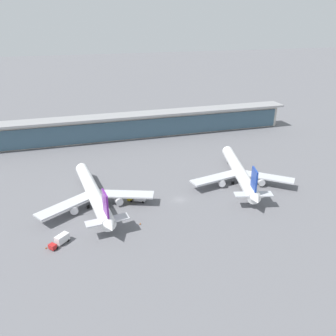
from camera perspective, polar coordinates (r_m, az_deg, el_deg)
The scene contains 10 objects.
ground_plane at distance 140.98m, azimuth 1.89°, elevation -5.24°, with size 1200.00×1200.00×0.00m, color slate.
airliner_left_stand at distance 137.80m, azimuth -12.14°, elevation -4.18°, with size 45.56×59.58×15.86m.
airliner_centre_stand at distance 156.06m, azimuth 11.72°, elevation -0.71°, with size 44.48×58.84×15.86m.
service_truck_near_nose_yellow at distance 139.39m, azimuth -4.98°, elevation -4.90°, with size 7.52×5.48×3.10m.
service_truck_mid_apron_red at distance 119.94m, azimuth -17.35°, elevation -11.25°, with size 6.96×6.60×3.10m.
terminal_building at distance 211.76m, azimuth -5.20°, elevation 7.09°, with size 193.26×12.80×15.20m.
safety_cone_alpha at distance 126.33m, azimuth -8.61°, elevation -9.12°, with size 0.62×0.62×0.70m.
safety_cone_bravo at distance 124.90m, azimuth -17.64°, elevation -10.52°, with size 0.62×0.62×0.70m.
safety_cone_charlie at distance 125.59m, azimuth -4.61°, elevation -9.12°, with size 0.62×0.62×0.70m.
safety_cone_delta at distance 120.23m, azimuth -19.48°, elevation -12.28°, with size 0.62×0.62×0.70m.
Camera 1 is at (-39.82, -116.66, 68.41)m, focal length 36.94 mm.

